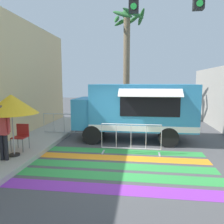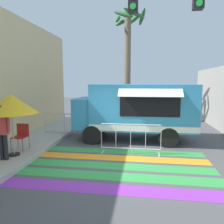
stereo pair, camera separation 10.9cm
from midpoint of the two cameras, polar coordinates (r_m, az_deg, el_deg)
name	(u,v)px [view 1 (the left image)]	position (r m, az deg, el deg)	size (l,w,h in m)	color
ground_plane	(114,162)	(7.49, 0.15, -12.96)	(60.00, 60.00, 0.00)	#4C4C4F
crosswalk_painted	(113,166)	(7.17, -0.22, -13.90)	(6.40, 3.60, 0.01)	purple
food_truck	(134,108)	(10.06, 5.35, 1.09)	(5.33, 2.73, 2.56)	#338CBF
traffic_signal_pole	(200,23)	(7.96, 21.65, 20.81)	(4.69, 0.29, 6.25)	#515456
patio_umbrella	(11,104)	(7.97, -25.17, 1.86)	(1.74, 1.74, 2.10)	black
folding_chair	(21,134)	(8.82, -22.97, -5.39)	(0.48, 0.48, 0.94)	#4C4C51
vendor_person	(3,129)	(7.76, -27.03, -3.97)	(0.53, 0.23, 1.77)	black
barricade_front	(131,139)	(8.18, 4.60, -7.02)	(2.23, 0.44, 1.13)	#B7BABF
barricade_side	(64,125)	(11.03, -12.67, -3.33)	(2.11, 0.44, 1.13)	#B7BABF
palm_tree	(127,51)	(14.30, 3.77, 15.71)	(2.06, 2.19, 7.13)	#7A664C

